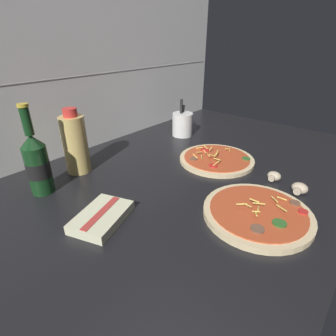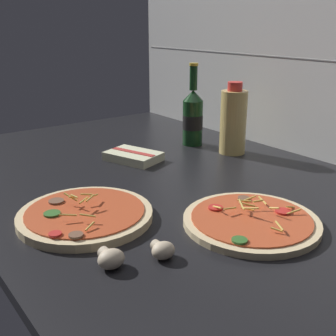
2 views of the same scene
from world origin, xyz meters
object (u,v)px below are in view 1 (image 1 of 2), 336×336
mushroom_left (299,188)px  dish_towel (102,217)px  pizza_near (257,213)px  pizza_far (216,159)px  utensil_crock (182,124)px  mushroom_right (274,176)px  oil_bottle (75,144)px  beer_bottle (37,163)px

mushroom_left → dish_towel: mushroom_left is taller
pizza_near → pizza_far: (21.45, 24.66, -0.19)cm
pizza_near → dish_towel: 38.46cm
utensil_crock → mushroom_right: bearing=-107.0°
oil_bottle → mushroom_right: bearing=-55.6°
pizza_near → mushroom_right: pizza_near is taller
beer_bottle → oil_bottle: size_ratio=1.21×
mushroom_left → beer_bottle: bearing=129.7°
pizza_near → oil_bottle: (-14.70, 55.78, 8.71)cm
mushroom_left → dish_towel: 55.17cm
beer_bottle → mushroom_right: size_ratio=5.91×
pizza_far → utensil_crock: 30.03cm
pizza_far → pizza_near: bearing=-131.0°
pizza_far → mushroom_right: (-0.55, -20.90, 0.64)cm
beer_bottle → mushroom_left: size_ratio=5.41×
mushroom_left → mushroom_right: mushroom_left is taller
beer_bottle → utensil_crock: 64.35cm
pizza_near → beer_bottle: beer_bottle is taller
oil_bottle → dish_towel: 31.16cm
pizza_near → utensil_crock: (35.33, 50.92, 4.22)cm
dish_towel → utensil_crock: bearing=20.3°
mushroom_left → utensil_crock: bearing=72.8°
beer_bottle → mushroom_right: 69.89cm
pizza_far → dish_towel: (-47.70, 3.45, 0.42)cm
oil_bottle → mushroom_left: oil_bottle is taller
pizza_near → dish_towel: (-26.25, 28.11, 0.23)cm
pizza_far → mushroom_left: (-3.26, -29.24, 0.77)cm
beer_bottle → utensil_crock: bearing=-1.1°
pizza_near → oil_bottle: 58.34cm
beer_bottle → mushroom_right: beer_bottle is taller
beer_bottle → dish_towel: 25.48cm
mushroom_left → pizza_far: bearing=83.6°
beer_bottle → utensil_crock: beer_bottle is taller
mushroom_left → dish_towel: bearing=143.7°
oil_bottle → dish_towel: (-11.55, -27.67, -8.48)cm
beer_bottle → mushroom_left: (47.08, -56.79, -7.51)cm
pizza_far → beer_bottle: 57.98cm
oil_bottle → mushroom_right: (35.60, -52.03, -8.26)cm
pizza_near → oil_bottle: bearing=104.8°
pizza_near → dish_towel: bearing=133.0°
pizza_far → mushroom_left: size_ratio=5.60×
oil_bottle → mushroom_left: size_ratio=4.47×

